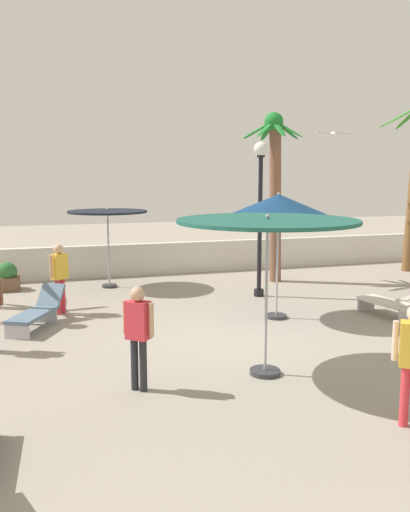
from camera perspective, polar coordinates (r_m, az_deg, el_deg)
The scene contains 13 objects.
ground_plane at distance 11.00m, azimuth 4.51°, elevation -9.42°, with size 56.00×56.00×0.00m, color #9E9384.
boundary_wall at distance 18.61m, azimuth -4.89°, elevation -0.25°, with size 25.20×0.30×1.07m, color silver.
patio_umbrella_1 at distance 16.36m, azimuth -10.32°, elevation 4.24°, with size 2.37×2.37×2.42m.
patio_umbrella_2 at distance 12.64m, azimuth 7.82°, elevation 5.34°, with size 2.33×2.33×3.00m.
patio_umbrella_4 at distance 8.94m, azimuth 6.67°, elevation 2.99°, with size 3.03×3.03×2.77m.
palm_tree_0 at distance 17.11m, azimuth 7.42°, elevation 8.09°, with size 1.96×1.96×5.32m.
lamp_post_2 at distance 14.92m, azimuth 5.90°, elevation 6.18°, with size 0.40×0.40×4.30m.
lounge_chair_0 at distance 13.57m, azimuth 19.41°, elevation -4.63°, with size 0.89×1.91×0.81m.
lounge_chair_2 at distance 12.65m, azimuth -17.42°, elevation -5.59°, with size 1.35×1.93×0.84m.
guest_1 at distance 13.57m, azimuth -15.24°, elevation -1.62°, with size 0.47×0.41×1.74m.
guest_2 at distance 8.55m, azimuth -7.12°, elevation -7.63°, with size 0.44×0.42×1.69m.
seagull_0 at distance 19.62m, azimuth 13.50°, elevation 12.57°, with size 1.25×0.39×0.14m.
planter at distance 16.96m, azimuth -20.31°, elevation -2.15°, with size 0.70×0.70×0.85m.
Camera 1 is at (-3.89, -9.71, 3.42)m, focal length 37.61 mm.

